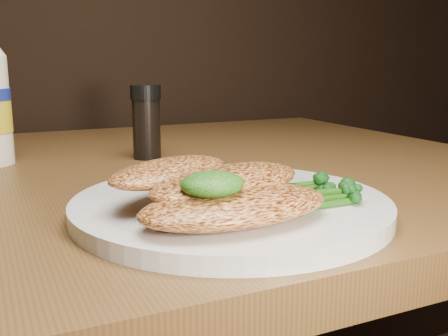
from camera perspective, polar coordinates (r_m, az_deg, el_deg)
name	(u,v)px	position (r m, az deg, el deg)	size (l,w,h in m)	color
plate	(231,206)	(0.48, 0.75, -4.14)	(0.29, 0.29, 0.01)	silver
chicken_front	(236,206)	(0.40, 1.34, -4.16)	(0.16, 0.09, 0.03)	#D58B44
chicken_mid	(228,182)	(0.44, 0.43, -1.54)	(0.16, 0.08, 0.02)	#D58B44
chicken_back	(170,171)	(0.46, -5.91, -0.38)	(0.13, 0.07, 0.02)	#D58B44
pesto_front	(212,184)	(0.39, -1.30, -1.76)	(0.05, 0.05, 0.02)	black
broccolini_bundle	(294,191)	(0.46, 7.70, -2.46)	(0.14, 0.11, 0.02)	#215412
pepper_grinder	(146,122)	(0.74, -8.49, 5.00)	(0.04, 0.04, 0.10)	black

